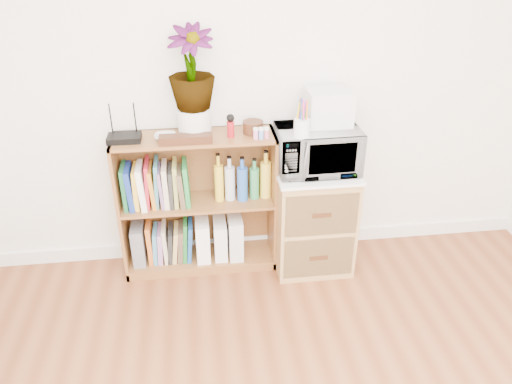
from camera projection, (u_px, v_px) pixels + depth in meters
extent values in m
cube|color=white|center=(249.00, 242.00, 3.62)|extent=(4.00, 0.02, 0.10)
cube|color=brown|center=(198.00, 204.00, 3.25)|extent=(1.00, 0.30, 0.95)
cube|color=#9E7542|center=(312.00, 218.00, 3.33)|extent=(0.50, 0.45, 0.70)
imported|color=silver|center=(317.00, 149.00, 3.08)|extent=(0.51, 0.35, 0.28)
cylinder|color=white|center=(302.00, 128.00, 2.87)|extent=(0.09, 0.09, 0.10)
cube|color=silver|center=(329.00, 107.00, 3.03)|extent=(0.27, 0.22, 0.21)
cube|color=black|center=(124.00, 138.00, 2.95)|extent=(0.20, 0.13, 0.04)
imported|color=silver|center=(165.00, 137.00, 2.97)|extent=(0.13, 0.13, 0.03)
cylinder|color=silver|center=(195.00, 122.00, 3.00)|extent=(0.20, 0.20, 0.17)
imported|color=#35712D|center=(191.00, 68.00, 2.85)|extent=(0.27, 0.27, 0.48)
cube|color=#331B0E|center=(186.00, 139.00, 2.92)|extent=(0.31, 0.08, 0.05)
cylinder|color=maroon|center=(231.00, 129.00, 2.99)|extent=(0.04, 0.04, 0.10)
cylinder|color=#381D0F|center=(253.00, 127.00, 3.06)|extent=(0.13, 0.13, 0.07)
cube|color=pink|center=(261.00, 135.00, 2.98)|extent=(0.10, 0.04, 0.05)
cube|color=slate|center=(139.00, 242.00, 3.34)|extent=(0.08, 0.22, 0.27)
cube|color=white|center=(203.00, 238.00, 3.37)|extent=(0.09, 0.23, 0.28)
cube|color=white|center=(220.00, 238.00, 3.39)|extent=(0.08, 0.21, 0.27)
cube|color=silver|center=(235.00, 235.00, 3.39)|extent=(0.09, 0.24, 0.29)
cube|color=#1A6135|center=(125.00, 186.00, 3.12)|extent=(0.03, 0.20, 0.28)
cube|color=navy|center=(131.00, 186.00, 3.13)|extent=(0.05, 0.20, 0.27)
cube|color=yellow|center=(136.00, 186.00, 3.14)|extent=(0.04, 0.20, 0.26)
cube|color=white|center=(142.00, 185.00, 3.13)|extent=(0.05, 0.20, 0.28)
cube|color=#B31E30|center=(148.00, 183.00, 3.14)|extent=(0.04, 0.20, 0.30)
cube|color=#C27822|center=(152.00, 186.00, 3.15)|extent=(0.04, 0.20, 0.26)
cube|color=teal|center=(157.00, 183.00, 3.14)|extent=(0.04, 0.20, 0.30)
cube|color=slate|center=(161.00, 186.00, 3.16)|extent=(0.03, 0.20, 0.25)
cube|color=beige|center=(166.00, 184.00, 3.15)|extent=(0.03, 0.20, 0.27)
cube|color=#252525|center=(171.00, 185.00, 3.16)|extent=(0.03, 0.20, 0.25)
cube|color=#A2A54C|center=(176.00, 183.00, 3.16)|extent=(0.03, 0.20, 0.28)
cube|color=brown|center=(181.00, 185.00, 3.17)|extent=(0.05, 0.20, 0.24)
cube|color=#228239|center=(186.00, 182.00, 3.17)|extent=(0.04, 0.20, 0.28)
cylinder|color=gold|center=(219.00, 177.00, 3.18)|extent=(0.06, 0.06, 0.32)
cylinder|color=silver|center=(230.00, 179.00, 3.19)|extent=(0.07, 0.07, 0.29)
cylinder|color=blue|center=(242.00, 178.00, 3.20)|extent=(0.07, 0.07, 0.29)
cylinder|color=#348F53|center=(254.00, 179.00, 3.22)|extent=(0.06, 0.06, 0.27)
cylinder|color=yellow|center=(266.00, 175.00, 3.21)|extent=(0.07, 0.07, 0.32)
cube|color=#C46022|center=(150.00, 241.00, 3.34)|extent=(0.03, 0.19, 0.29)
cube|color=teal|center=(156.00, 244.00, 3.36)|extent=(0.04, 0.19, 0.24)
cube|color=#9E6DA4|center=(161.00, 243.00, 3.36)|extent=(0.04, 0.19, 0.23)
cube|color=#C4B399|center=(165.00, 242.00, 3.36)|extent=(0.04, 0.19, 0.25)
cube|color=black|center=(171.00, 243.00, 3.37)|extent=(0.05, 0.19, 0.23)
cube|color=tan|center=(175.00, 242.00, 3.37)|extent=(0.05, 0.19, 0.24)
cube|color=brown|center=(180.00, 242.00, 3.37)|extent=(0.05, 0.19, 0.24)
cube|color=#1C6927|center=(185.00, 238.00, 3.37)|extent=(0.05, 0.19, 0.29)
cube|color=#184A94|center=(190.00, 239.00, 3.38)|extent=(0.05, 0.19, 0.27)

